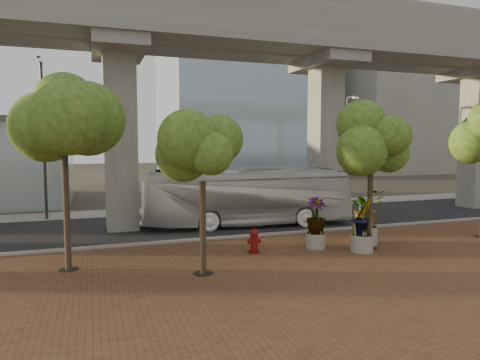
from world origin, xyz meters
name	(u,v)px	position (x,y,z in m)	size (l,w,h in m)	color
ground	(243,229)	(0.00, 0.00, 0.00)	(160.00, 160.00, 0.00)	#3C362C
brick_plaza	(320,272)	(0.00, -8.00, 0.03)	(70.00, 13.00, 0.06)	brown
asphalt_road	(231,222)	(0.00, 2.00, 0.02)	(90.00, 8.00, 0.04)	black
curb_strip	(257,236)	(0.00, -2.00, 0.08)	(70.00, 0.25, 0.16)	gray
far_sidewalk	(207,208)	(0.00, 7.50, 0.03)	(90.00, 3.00, 0.06)	gray
transit_viaduct	(231,93)	(0.00, 2.00, 7.29)	(72.00, 5.60, 12.40)	#9C988E
midrise_block	(393,96)	(38.00, 36.00, 12.00)	(18.00, 16.00, 24.00)	gray
transit_bus	(246,197)	(0.49, 0.90, 1.58)	(2.66, 11.35, 3.16)	silver
fire_hydrant	(254,241)	(-1.27, -4.89, 0.55)	(0.51, 0.46, 1.03)	maroon
planter_front	(366,211)	(4.00, -5.03, 1.55)	(2.23, 2.23, 2.45)	gray
planter_right	(316,218)	(1.50, -5.01, 1.38)	(2.03, 2.03, 2.17)	gray
planter_left	(362,219)	(3.00, -6.18, 1.41)	(2.03, 2.03, 2.23)	gray
street_tree_far_west	(63,122)	(-8.32, -4.92, 5.26)	(4.03, 4.03, 7.06)	#473928
street_tree_near_west	(202,156)	(-3.93, -6.93, 4.09)	(2.97, 2.97, 5.41)	#473928
street_tree_near_east	(371,142)	(3.60, -5.81, 4.57)	(3.45, 3.45, 6.10)	#473928
streetlamp_west	(43,128)	(-10.04, 6.29, 5.39)	(0.46, 1.34, 9.25)	#313136
streetlamp_east	(348,143)	(9.81, 5.39, 4.53)	(0.38, 1.12, 7.76)	#2D2C31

